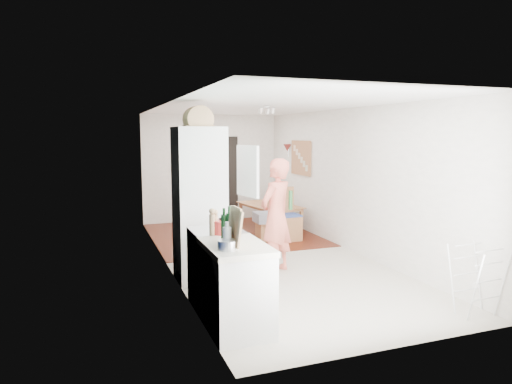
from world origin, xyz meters
TOP-DOWN VIEW (x-y plane):
  - room_shell at (0.00, 0.00)m, footprint 3.20×7.00m
  - floor at (0.00, 0.00)m, footprint 3.20×7.00m
  - wood_floor_overlay at (0.00, 1.85)m, footprint 3.20×3.30m
  - sage_wall_panel at (-1.59, -2.00)m, footprint 0.02×3.00m
  - tile_splashback at (-1.59, -2.55)m, footprint 0.02×1.90m
  - doorway_recess at (0.20, 3.48)m, footprint 0.90×0.04m
  - base_cabinet at (-1.30, -2.55)m, footprint 0.60×0.90m
  - worktop at (-1.30, -2.55)m, footprint 0.62×0.92m
  - range_cooker at (-1.30, -1.80)m, footprint 0.60×0.60m
  - cooker_top at (-1.30, -1.80)m, footprint 0.60×0.60m
  - fridge_housing at (-1.27, -0.78)m, footprint 0.66×0.66m
  - fridge_door at (-0.66, -1.08)m, footprint 0.14×0.56m
  - fridge_interior at (-0.96, -0.78)m, footprint 0.02×0.52m
  - pinboard at (1.58, 1.90)m, footprint 0.03×0.90m
  - pinboard_frame at (1.57, 1.90)m, footprint 0.00×0.94m
  - wall_sconce at (1.54, 2.55)m, footprint 0.18×0.18m
  - person at (-0.12, -0.80)m, footprint 0.88×0.80m
  - dining_table at (0.97, 2.12)m, footprint 0.93×1.41m
  - dining_chair at (0.88, 1.00)m, footprint 0.44×0.44m
  - stool at (0.44, 1.11)m, footprint 0.30×0.30m
  - grey_drape at (0.45, 1.08)m, footprint 0.42×0.42m
  - drying_rack at (1.38, -3.12)m, footprint 0.43×0.40m
  - bread_bin at (-1.29, -0.86)m, footprint 0.38×0.36m
  - red_casserole at (-1.30, -2.01)m, footprint 0.26×0.26m
  - steel_pan at (-1.45, -2.76)m, footprint 0.24×0.24m
  - held_bottle at (0.02, -1.00)m, footprint 0.06×0.06m
  - bottle_a at (-1.37, -2.39)m, footprint 0.07×0.07m
  - bottle_b at (-1.32, -2.42)m, footprint 0.08×0.08m
  - bottle_c at (-1.43, -2.68)m, footprint 0.09×0.09m
  - pepper_mill_front at (-1.37, -2.02)m, footprint 0.06×0.06m
  - pepper_mill_back at (-1.42, -2.07)m, footprint 0.07×0.07m
  - chopping_boards at (-1.34, -2.67)m, footprint 0.13×0.30m

SIDE VIEW (x-z plane):
  - floor at x=0.00m, z-range -0.01..0.01m
  - wood_floor_overlay at x=0.00m, z-range 0.00..0.01m
  - stool at x=0.44m, z-range 0.00..0.38m
  - dining_table at x=0.97m, z-range 0.00..0.46m
  - drying_rack at x=1.38m, z-range 0.00..0.81m
  - base_cabinet at x=-1.30m, z-range 0.00..0.86m
  - range_cooker at x=-1.30m, z-range 0.00..0.88m
  - grey_drape at x=0.45m, z-range 0.38..0.56m
  - dining_chair at x=0.88m, z-range 0.00..1.02m
  - worktop at x=-1.30m, z-range 0.86..0.92m
  - cooker_top at x=-1.30m, z-range 0.88..0.92m
  - steel_pan at x=-1.45m, z-range 0.92..1.02m
  - red_casserole at x=-1.30m, z-range 0.92..1.07m
  - doorway_recess at x=0.20m, z-range 0.00..2.00m
  - person at x=-0.12m, z-range 0.00..2.01m
  - bottle_c at x=-1.43m, z-range 0.92..1.13m
  - pepper_mill_front at x=-1.37m, z-range 0.92..1.14m
  - pepper_mill_back at x=-1.42m, z-range 0.92..1.16m
  - bottle_a at x=-1.37m, z-range 0.92..1.21m
  - bottle_b at x=-1.32m, z-range 0.92..1.22m
  - fridge_housing at x=-1.27m, z-range 0.00..2.15m
  - held_bottle at x=0.02m, z-range 0.97..1.24m
  - chopping_boards at x=-1.34m, z-range 0.92..1.33m
  - tile_splashback at x=-1.59m, z-range 0.90..1.40m
  - room_shell at x=0.00m, z-range 0.00..2.50m
  - fridge_door at x=-0.66m, z-range 1.20..1.90m
  - fridge_interior at x=-0.96m, z-range 1.22..1.88m
  - pinboard at x=1.58m, z-range 1.20..1.90m
  - pinboard_frame at x=1.57m, z-range 1.18..1.92m
  - wall_sconce at x=1.54m, z-range 1.67..1.83m
  - sage_wall_panel at x=-1.59m, z-range 1.20..2.50m
  - bread_bin at x=-1.29m, z-range 2.15..2.35m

